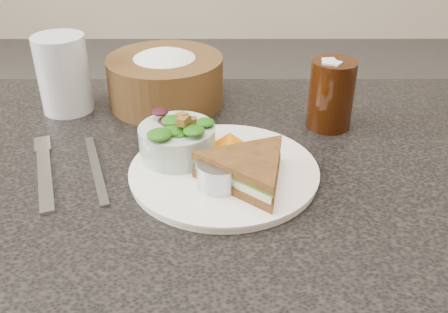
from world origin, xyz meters
name	(u,v)px	position (x,y,z in m)	size (l,w,h in m)	color
dinner_plate	(224,172)	(0.05, -0.01, 0.76)	(0.26, 0.26, 0.01)	white
sandwich	(249,170)	(0.08, -0.04, 0.78)	(0.15, 0.15, 0.04)	brown
salad_bowl	(177,136)	(-0.02, 0.03, 0.79)	(0.11, 0.11, 0.06)	#A0B3A8
dressing_ramekin	(219,174)	(0.04, -0.05, 0.78)	(0.06, 0.06, 0.04)	#A7ACB8
orange_wedge	(230,142)	(0.06, 0.04, 0.78)	(0.07, 0.07, 0.03)	orange
fork	(45,175)	(-0.20, -0.01, 0.75)	(0.02, 0.18, 0.00)	#B3B4B7
knife	(96,169)	(-0.13, 0.01, 0.75)	(0.01, 0.19, 0.00)	#939497
bread_basket	(165,73)	(-0.05, 0.24, 0.81)	(0.20, 0.20, 0.11)	brown
cola_glass	(332,91)	(0.22, 0.15, 0.81)	(0.07, 0.07, 0.12)	black
water_glass	(63,74)	(-0.22, 0.21, 0.82)	(0.09, 0.09, 0.13)	silver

